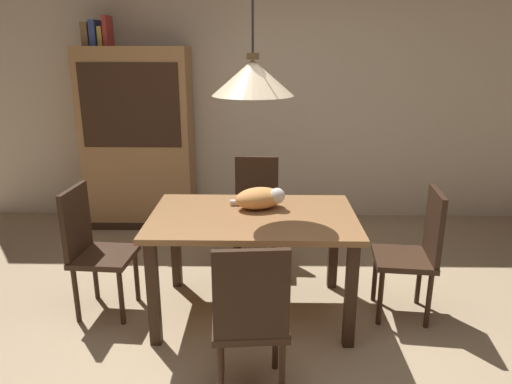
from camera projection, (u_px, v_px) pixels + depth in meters
ground at (256, 358)px, 2.92m from camera, size 10.00×10.00×0.00m
back_wall at (260, 85)px, 5.02m from camera, size 6.40×0.10×2.90m
dining_table at (253, 228)px, 3.24m from camera, size 1.40×0.90×0.75m
chair_far_back at (256, 206)px, 4.12m from camera, size 0.42×0.42×0.93m
chair_left_side at (93, 245)px, 3.31m from camera, size 0.43×0.43×0.93m
chair_near_front at (250, 316)px, 2.44m from camera, size 0.43×0.43×0.93m
chair_right_side at (416, 249)px, 3.26m from camera, size 0.44×0.44×0.93m
cat_sleeping at (261, 198)px, 3.31m from camera, size 0.41×0.32×0.16m
pendant_lamp at (253, 77)px, 2.94m from camera, size 0.52×0.52×1.30m
hutch_bookcase at (139, 143)px, 4.90m from camera, size 1.12×0.45×1.85m
book_brown_thick at (88, 34)px, 4.59m from camera, size 0.06×0.24×0.22m
book_blue_wide at (96, 33)px, 4.58m from camera, size 0.06×0.24×0.24m
book_yellow_short at (103, 36)px, 4.59m from camera, size 0.04×0.20×0.18m
book_red_tall at (108, 31)px, 4.58m from camera, size 0.04×0.22×0.28m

